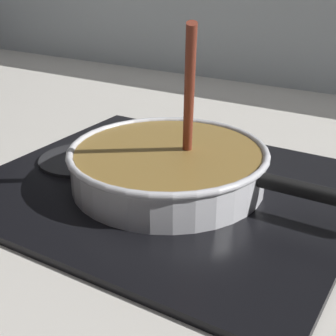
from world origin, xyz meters
TOP-DOWN VIEW (x-y plane):
  - ground at (0.00, 0.00)m, footprint 2.40×1.60m
  - hob_plate at (0.07, 0.07)m, footprint 0.56×0.48m
  - burner_ring at (0.07, 0.07)m, footprint 0.17×0.17m
  - spare_burner at (-0.11, 0.07)m, footprint 0.14×0.14m
  - cooking_pan at (0.07, 0.07)m, footprint 0.46×0.30m

SIDE VIEW (x-z plane):
  - ground at x=0.00m, z-range -0.04..0.00m
  - hob_plate at x=0.07m, z-range 0.00..0.01m
  - spare_burner at x=-0.11m, z-range 0.01..0.02m
  - burner_ring at x=0.07m, z-range 0.01..0.02m
  - cooking_pan at x=0.07m, z-range -0.08..0.17m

